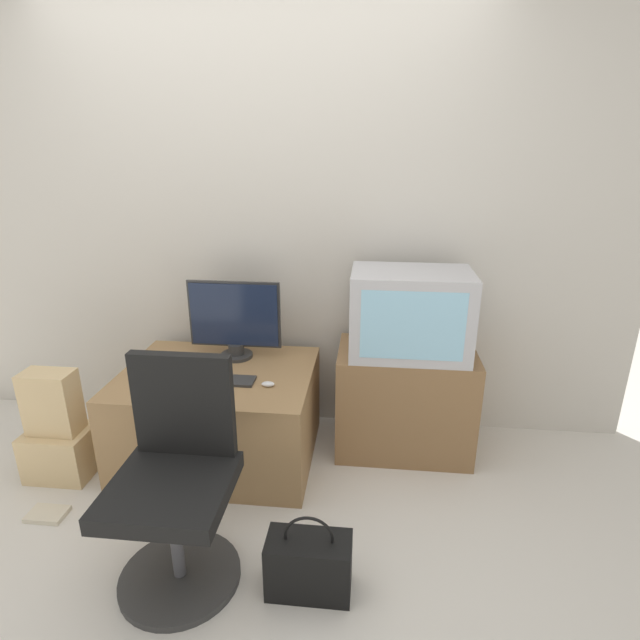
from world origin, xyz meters
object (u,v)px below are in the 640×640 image
Objects in this scene: main_monitor at (235,320)px; mouse at (268,384)px; keyboard at (222,380)px; crt_tv at (410,313)px; cardboard_box_lower at (62,452)px; office_chair at (177,487)px; book at (47,514)px; handbag at (309,564)px.

main_monitor is 0.49m from mouse.
keyboard is 1.07m from crt_tv.
crt_tv is at bearing 13.14° from cardboard_box_lower.
book is at bearing 163.63° from office_chair.
cardboard_box_lower is at bearing 147.95° from office_chair.
keyboard is 1.91× the size of book.
crt_tv is at bearing -2.27° from main_monitor.
office_chair is 0.91m from book.
cardboard_box_lower is (-0.90, 0.56, -0.29)m from office_chair.
cardboard_box_lower is at bearing 108.72° from book.
crt_tv is (0.98, 0.28, 0.31)m from keyboard.
office_chair is (-0.96, -0.99, -0.43)m from crt_tv.
keyboard reaches higher than cardboard_box_lower.
main_monitor is at bearing 117.51° from handbag.
crt_tv is 2.04m from cardboard_box_lower.
main_monitor is at bearing 91.37° from office_chair.
handbag is at bearing -111.92° from crt_tv.
crt_tv is at bearing 68.08° from handbag.
cardboard_box_lower is 1.85× the size of book.
keyboard is 0.26m from mouse.
crt_tv is 1.89× the size of cardboard_box_lower.
book is (-1.74, -0.76, -0.84)m from crt_tv.
mouse is at bearing -6.74° from keyboard.
book is (-0.77, -0.48, -0.53)m from keyboard.
crt_tv reaches higher than keyboard.
main_monitor is 0.99m from crt_tv.
office_chair is at bearing -88.56° from keyboard.
mouse is 0.11× the size of crt_tv.
handbag is (0.30, -0.73, -0.42)m from mouse.
main_monitor is at bearing 91.20° from keyboard.
keyboard is 0.37× the size of office_chair.
crt_tv reaches higher than mouse.
handbag is (-0.42, -1.05, -0.72)m from crt_tv.
main_monitor is at bearing 126.54° from mouse.
office_chair is 0.62m from handbag.
mouse reaches higher than book.
mouse is at bearing 23.91° from book.
mouse is at bearing -53.46° from main_monitor.
mouse is 0.85m from crt_tv.
crt_tv is (0.73, 0.31, 0.31)m from mouse.
handbag is at bearing -67.43° from mouse.
handbag is 1.36m from book.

